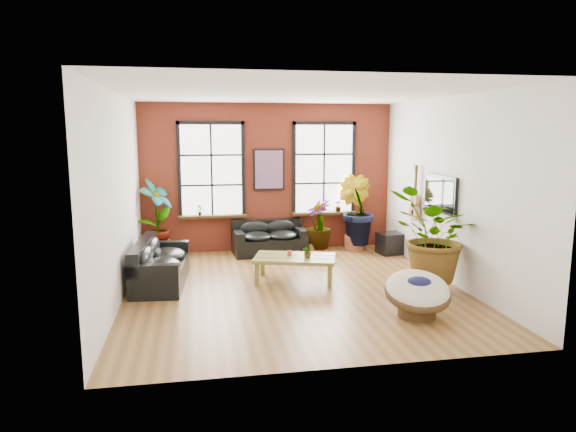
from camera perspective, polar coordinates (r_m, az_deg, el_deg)
name	(u,v)px	position (r m, az deg, el deg)	size (l,w,h in m)	color
room	(292,193)	(9.27, 0.49, 2.58)	(6.04, 6.54, 3.54)	brown
sofa_back	(269,239)	(12.07, -2.12, -2.54)	(1.74, 0.95, 0.77)	black
sofa_left	(158,265)	(9.98, -14.22, -5.26)	(1.02, 2.13, 0.82)	black
coffee_table	(295,259)	(9.82, 0.76, -4.84)	(1.70, 1.26, 0.59)	brown
papasan_chair	(418,292)	(8.24, 14.20, -8.23)	(1.16, 1.17, 0.76)	#463119
poster	(269,169)	(12.23, -2.13, 5.19)	(0.74, 0.06, 0.98)	black
tv_wall_unit	(432,197)	(10.64, 15.76, 2.00)	(0.13, 1.86, 1.20)	black
media_box	(391,243)	(12.30, 11.41, -2.99)	(0.67, 0.59, 0.49)	black
pot_back_left	(158,250)	(11.99, -14.20, -3.63)	(0.66, 0.66, 0.41)	brown
pot_back_right	(355,243)	(12.53, 7.45, -2.96)	(0.54, 0.54, 0.37)	brown
pot_right_wall	(431,280)	(9.65, 15.61, -6.83)	(0.59, 0.59, 0.41)	brown
pot_mid	(316,247)	(12.06, 3.17, -3.49)	(0.56, 0.56, 0.32)	brown
floor_plant_back_left	(157,216)	(11.88, -14.37, 0.04)	(0.87, 0.59, 1.65)	#164011
floor_plant_back_right	(355,210)	(12.41, 7.50, 0.70)	(0.92, 0.74, 1.67)	#164011
floor_plant_right_wall	(434,237)	(9.46, 15.90, -2.21)	(1.52, 1.31, 1.68)	#164011
floor_plant_mid	(318,224)	(11.95, 3.38, -0.93)	(0.64, 0.64, 1.14)	#164011
table_plant	(308,251)	(9.69, 2.22, -3.92)	(0.23, 0.20, 0.25)	#164011
sill_plant_left	(200,210)	(12.16, -9.79, 0.69)	(0.14, 0.10, 0.27)	#164011
sill_plant_right	(338,206)	(12.63, 5.59, 1.10)	(0.15, 0.15, 0.27)	#164011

